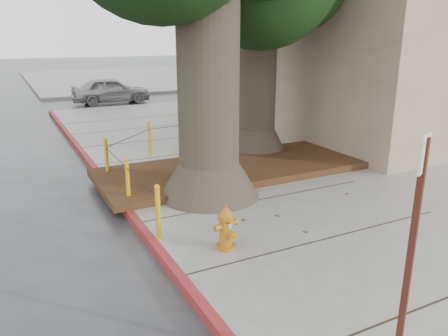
% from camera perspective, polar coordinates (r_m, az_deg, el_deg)
% --- Properties ---
extents(ground, '(140.00, 140.00, 0.00)m').
position_cam_1_polar(ground, '(7.11, 9.88, -11.01)').
color(ground, '#28282B').
rests_on(ground, ground).
extents(sidewalk_main, '(16.00, 26.00, 0.15)m').
position_cam_1_polar(sidewalk_main, '(12.79, 24.97, 0.68)').
color(sidewalk_main, slate).
rests_on(sidewalk_main, ground).
extents(sidewalk_far, '(16.00, 20.00, 0.15)m').
position_cam_1_polar(sidewalk_far, '(36.47, -11.50, 11.48)').
color(sidewalk_far, slate).
rests_on(sidewalk_far, ground).
extents(curb_red, '(0.14, 26.00, 0.16)m').
position_cam_1_polar(curb_red, '(8.34, -11.99, -6.23)').
color(curb_red, maroon).
rests_on(curb_red, ground).
extents(planter_bed, '(6.40, 2.60, 0.16)m').
position_cam_1_polar(planter_bed, '(10.52, 1.21, -0.06)').
color(planter_bed, black).
rests_on(planter_bed, sidewalk_main).
extents(building_side_white, '(10.00, 10.00, 9.00)m').
position_cam_1_polar(building_side_white, '(36.81, 5.92, 18.66)').
color(building_side_white, silver).
rests_on(building_side_white, ground).
extents(building_side_grey, '(12.00, 14.00, 12.00)m').
position_cam_1_polar(building_side_grey, '(45.20, 8.41, 20.14)').
color(building_side_grey, slate).
rests_on(building_side_grey, ground).
extents(bollard_ring, '(3.79, 5.39, 0.95)m').
position_cam_1_polar(bollard_ring, '(10.16, -8.88, 1.65)').
color(bollard_ring, '#E09D0C').
rests_on(bollard_ring, sidewalk_main).
extents(fire_hydrant, '(0.38, 0.36, 0.71)m').
position_cam_1_polar(fire_hydrant, '(6.70, 0.28, -7.80)').
color(fire_hydrant, '#B66E12').
rests_on(fire_hydrant, sidewalk_main).
extents(signpost, '(0.22, 0.12, 2.38)m').
position_cam_1_polar(signpost, '(4.24, 23.27, -9.70)').
color(signpost, '#471911').
rests_on(signpost, sidewalk_main).
extents(car_silver, '(3.93, 1.70, 1.32)m').
position_cam_1_polar(car_silver, '(23.11, -14.55, 9.80)').
color(car_silver, '#9A9A9F').
rests_on(car_silver, ground).
extents(car_red, '(3.84, 1.56, 1.24)m').
position_cam_1_polar(car_red, '(27.51, 7.51, 11.15)').
color(car_red, '#9A260E').
rests_on(car_red, ground).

